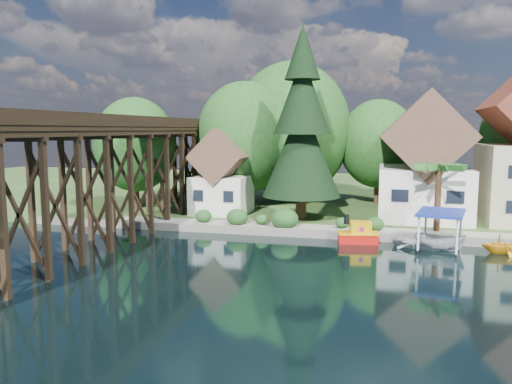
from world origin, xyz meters
TOP-DOWN VIEW (x-y plane):
  - ground at (0.00, 0.00)m, footprint 140.00×140.00m
  - bank at (0.00, 34.00)m, footprint 140.00×52.00m
  - seawall at (4.00, 8.00)m, footprint 60.00×0.40m
  - promenade at (6.00, 9.30)m, footprint 50.00×2.60m
  - trestle_bridge at (-16.00, 5.17)m, footprint 4.12×44.18m
  - house_left at (7.00, 16.00)m, footprint 7.64×8.64m
  - shed at (-11.00, 14.50)m, footprint 5.09×5.40m
  - bg_trees at (1.00, 21.25)m, footprint 49.90×13.30m
  - shrubs at (-4.60, 9.26)m, footprint 15.76×2.47m
  - conifer at (-3.31, 13.03)m, footprint 6.71×6.71m
  - palm_tree at (7.60, 10.21)m, footprint 3.89×3.89m
  - tugboat at (1.87, 7.12)m, footprint 3.13×2.04m
  - boat_white_a at (6.25, 6.60)m, footprint 4.54×3.86m
  - boat_canopy at (7.41, 6.09)m, footprint 3.71×4.74m
  - boat_yellow at (11.37, 6.16)m, footprint 3.17×2.88m

SIDE VIEW (x-z plane):
  - ground at x=0.00m, z-range 0.00..0.00m
  - bank at x=0.00m, z-range 0.00..0.50m
  - seawall at x=4.00m, z-range 0.00..0.62m
  - boat_white_a at x=6.25m, z-range 0.00..0.80m
  - promenade at x=6.00m, z-range 0.50..0.56m
  - tugboat at x=1.87m, z-range -0.42..1.69m
  - boat_yellow at x=11.37m, z-range 0.00..1.44m
  - boat_canopy at x=7.41m, z-range -0.19..2.53m
  - shrubs at x=-4.60m, z-range 0.38..2.08m
  - shed at x=-11.00m, z-range -0.10..7.75m
  - house_left at x=7.00m, z-range -0.37..10.65m
  - palm_tree at x=7.60m, z-range 2.55..8.06m
  - trestle_bridge at x=-16.00m, z-range 0.70..10.00m
  - bg_trees at x=1.00m, z-range 2.00..12.57m
  - conifer at x=-3.31m, z-range 0.19..16.73m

